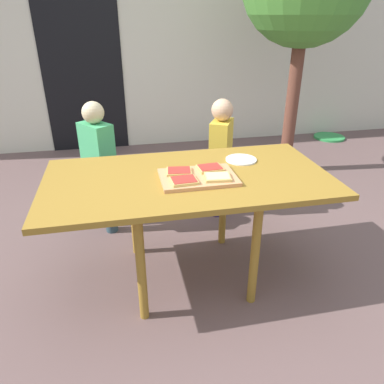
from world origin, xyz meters
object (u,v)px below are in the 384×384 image
Objects in this scene: cutting_board at (198,177)px; plate_white_right at (241,160)px; dining_table at (188,186)px; child_right at (221,151)px; garden_hose_coil at (329,137)px; pizza_slice_near_right at (218,177)px; child_left at (99,162)px; pizza_slice_near_left at (184,181)px; pizza_slice_far_right at (210,168)px; pizza_slice_far_left at (179,171)px.

cutting_board reaches higher than plate_white_right.
child_right is at bearing 61.59° from dining_table.
garden_hose_coil is at bearing 47.47° from plate_white_right.
plate_white_right is at bearing 50.88° from pizza_slice_near_right.
dining_table is 0.86m from child_left.
dining_table reaches higher than garden_hose_coil.
pizza_slice_near_left is (-0.09, -0.07, 0.02)m from cutting_board.
dining_table is 0.16m from pizza_slice_far_right.
pizza_slice_far_right is 0.95m from child_left.
cutting_board is 0.11m from pizza_slice_far_right.
child_left is at bearing 127.12° from dining_table.
pizza_slice_near_right is (0.09, -0.06, 0.02)m from cutting_board.
pizza_slice_near_left is at bearing -143.99° from cutting_board.
pizza_slice_near_left is 0.15× the size of child_left.
cutting_board is at bearing -145.52° from plate_white_right.
pizza_slice_far_left is 3.52m from garden_hose_coil.
child_left is at bearing 134.26° from pizza_slice_far_right.
pizza_slice_far_right is 0.82m from child_right.
plate_white_right is 3.11m from garden_hose_coil.
garden_hose_coil is (2.38, 2.46, -0.69)m from cutting_board.
pizza_slice_near_left is at bearing -134.33° from garden_hose_coil.
pizza_slice_near_left reaches higher than garden_hose_coil.
pizza_slice_far_right is 0.28m from plate_white_right.
plate_white_right is 0.62m from child_right.
child_left reaches higher than plate_white_right.
pizza_slice_near_right is at bearing 2.29° from pizza_slice_near_left.
pizza_slice_far_right is 0.18m from pizza_slice_far_left.
dining_table is at bearing 141.10° from pizza_slice_near_right.
pizza_slice_near_left is (-0.18, -0.14, 0.00)m from pizza_slice_far_right.
dining_table is at bearing -172.24° from pizza_slice_far_right.
pizza_slice_near_left is 0.96× the size of pizza_slice_near_right.
dining_table is 10.47× the size of pizza_slice_far_left.
pizza_slice_near_left is 0.36× the size of garden_hose_coil.
pizza_slice_near_right is 0.36m from plate_white_right.
pizza_slice_far_left is at bearing -158.96° from plate_white_right.
pizza_slice_far_right reaches higher than dining_table.
pizza_slice_far_left is at bearing -55.33° from child_left.
child_left is at bearing -149.67° from garden_hose_coil.
pizza_slice_near_left reaches higher than cutting_board.
plate_white_right is at bearing 34.48° from cutting_board.
child_right is 2.65m from garden_hose_coil.
pizza_slice_far_right is 1.01× the size of pizza_slice_near_left.
cutting_board is 0.11m from pizza_slice_far_left.
cutting_board is 0.11m from pizza_slice_near_right.
garden_hose_coil is at bearing 44.14° from pizza_slice_far_left.
cutting_board is (0.05, -0.05, 0.07)m from dining_table.
garden_hose_coil is at bearing 47.83° from pizza_slice_near_right.
child_right reaches higher than cutting_board.
child_right is (0.28, 0.75, -0.18)m from pizza_slice_far_right.
child_left reaches higher than garden_hose_coil.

